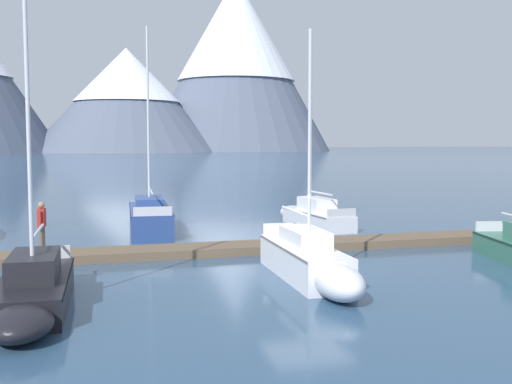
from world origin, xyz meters
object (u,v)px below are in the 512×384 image
Objects in this scene: sailboat_mid_dock_port at (149,216)px; person_on_dock at (42,224)px; sailboat_mid_dock_starboard at (310,261)px; sailboat_second_berth at (33,290)px; sailboat_far_berth at (313,214)px.

person_on_dock is at bearing -122.60° from sailboat_mid_dock_port.
sailboat_mid_dock_starboard is at bearing -73.73° from sailboat_mid_dock_port.
sailboat_mid_dock_starboard is at bearing 9.28° from sailboat_second_berth.
sailboat_far_berth is at bearing -4.21° from sailboat_mid_dock_port.
sailboat_mid_dock_starboard is (7.39, 1.21, 0.08)m from sailboat_second_berth.
sailboat_mid_dock_starboard is 0.88× the size of sailboat_far_berth.
sailboat_far_berth is at bearing 69.49° from sailboat_mid_dock_starboard.
sailboat_second_berth reaches higher than sailboat_far_berth.
sailboat_second_berth is 1.20× the size of sailboat_mid_dock_starboard.
sailboat_second_berth is 13.58m from sailboat_mid_dock_port.
sailboat_mid_dock_starboard reaches higher than person_on_dock.
sailboat_mid_dock_port is at bearing 106.27° from sailboat_mid_dock_starboard.
sailboat_far_berth is at bearing 47.00° from sailboat_second_berth.
sailboat_second_berth is 0.95× the size of sailboat_mid_dock_port.
sailboat_mid_dock_port reaches higher than person_on_dock.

